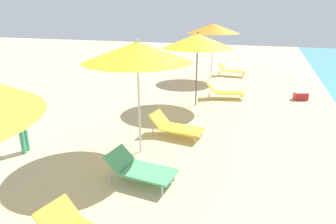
{
  "coord_description": "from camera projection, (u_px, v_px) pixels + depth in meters",
  "views": [
    {
      "loc": [
        1.95,
        7.44,
        3.19
      ],
      "look_at": [
        -0.08,
        13.23,
        1.12
      ],
      "focal_mm": 31.22,
      "sensor_mm": 36.0,
      "label": 1
    }
  ],
  "objects": [
    {
      "name": "umbrella_fourth",
      "position": [
        137.0,
        52.0,
        6.35
      ],
      "size": [
        2.43,
        2.43,
        2.68
      ],
      "color": "silver",
      "rests_on": "ground"
    },
    {
      "name": "lounger_fourth_shoreside",
      "position": [
        175.0,
        126.0,
        7.95
      ],
      "size": [
        1.49,
        0.76,
        0.6
      ],
      "rotation": [
        0.0,
        0.0,
        -0.1
      ],
      "color": "yellow",
      "rests_on": "ground"
    },
    {
      "name": "lounger_fourth_inland",
      "position": [
        140.0,
        168.0,
        5.79
      ],
      "size": [
        1.41,
        0.77,
        0.57
      ],
      "rotation": [
        0.0,
        0.0,
        -0.08
      ],
      "color": "#4CA572",
      "rests_on": "ground"
    },
    {
      "name": "umbrella_fifth",
      "position": [
        198.0,
        41.0,
        10.02
      ],
      "size": [
        2.46,
        2.46,
        2.61
      ],
      "color": "#4C4C51",
      "rests_on": "ground"
    },
    {
      "name": "lounger_fifth_shoreside",
      "position": [
        224.0,
        91.0,
        11.52
      ],
      "size": [
        1.57,
        0.9,
        0.61
      ],
      "rotation": [
        0.0,
        0.0,
        0.24
      ],
      "color": "yellow",
      "rests_on": "ground"
    },
    {
      "name": "umbrella_farthest",
      "position": [
        213.0,
        28.0,
        14.18
      ],
      "size": [
        2.58,
        2.58,
        2.8
      ],
      "color": "silver",
      "rests_on": "ground"
    },
    {
      "name": "lounger_farthest_shoreside",
      "position": [
        231.0,
        70.0,
        15.67
      ],
      "size": [
        1.48,
        0.59,
        0.68
      ],
      "rotation": [
        0.0,
        0.0,
        -0.03
      ],
      "color": "yellow",
      "rests_on": "ground"
    },
    {
      "name": "person_walking_near",
      "position": [
        20.0,
        117.0,
        6.82
      ],
      "size": [
        0.31,
        0.41,
        1.52
      ],
      "rotation": [
        0.0,
        0.0,
        3.43
      ],
      "color": "#3F9972",
      "rests_on": "ground"
    },
    {
      "name": "cooler_box",
      "position": [
        301.0,
        96.0,
        11.39
      ],
      "size": [
        0.58,
        0.44,
        0.33
      ],
      "color": "red",
      "rests_on": "ground"
    }
  ]
}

